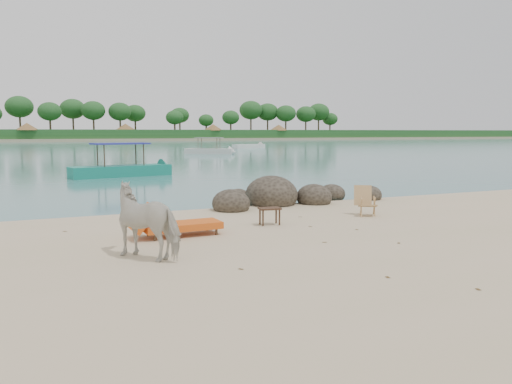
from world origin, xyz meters
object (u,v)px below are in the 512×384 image
boulders (283,197)px  side_table (270,218)px  cow (149,221)px  lounge_chair (182,222)px  boat_near (120,148)px  deck_chair (368,202)px

boulders → side_table: size_ratio=11.69×
cow → side_table: cow is taller
side_table → lounge_chair: 2.45m
boat_near → deck_chair: bearing=-86.6°
cow → deck_chair: size_ratio=1.97×
lounge_chair → boulders: bearing=37.4°
side_table → lounge_chair: (-2.42, -0.40, 0.11)m
cow → lounge_chair: 2.01m
boulders → boat_near: bearing=103.8°
lounge_chair → deck_chair: (5.58, 0.57, 0.09)m
cow → side_table: bearing=171.7°
boulders → deck_chair: (1.11, -3.22, 0.19)m
boat_near → side_table: bearing=-97.1°
deck_chair → boulders: bearing=139.8°
boulders → lounge_chair: boulders is taller
side_table → cow: bearing=-142.7°
deck_chair → boat_near: boat_near is taller
cow → lounge_chair: cow is taller
lounge_chair → side_table: bearing=6.6°
cow → deck_chair: 7.03m
boulders → cow: (-5.55, -5.44, 0.47)m
boulders → deck_chair: size_ratio=7.52×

